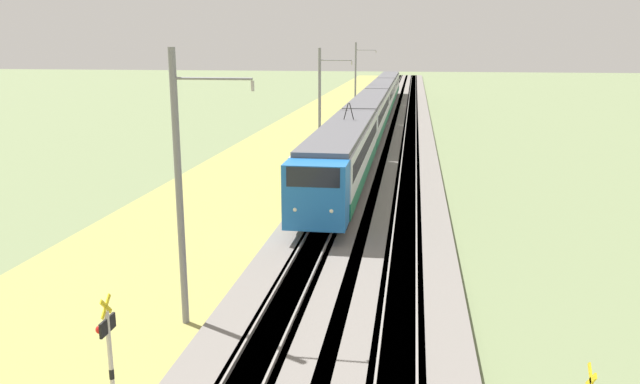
{
  "coord_description": "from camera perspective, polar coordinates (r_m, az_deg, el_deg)",
  "views": [
    {
      "loc": [
        -9.12,
        -4.08,
        8.86
      ],
      "look_at": [
        18.18,
        0.0,
        2.29
      ],
      "focal_mm": 35.0,
      "sensor_mm": 36.0,
      "label": 1
    }
  ],
  "objects": [
    {
      "name": "catenary_mast_far",
      "position": [
        76.17,
        3.3,
        10.22
      ],
      "size": [
        0.22,
        2.56,
        9.04
      ],
      "color": "slate",
      "rests_on": "ground"
    },
    {
      "name": "ballast_adjacent",
      "position": [
        59.76,
        8.25,
        4.87
      ],
      "size": [
        240.0,
        4.4,
        0.3
      ],
      "color": "slate",
      "rests_on": "ground"
    },
    {
      "name": "track_main",
      "position": [
        59.89,
        4.53,
        5.0
      ],
      "size": [
        240.0,
        1.57,
        0.45
      ],
      "color": "#4C4238",
      "rests_on": "ground"
    },
    {
      "name": "track_adjacent",
      "position": [
        59.75,
        8.25,
        4.88
      ],
      "size": [
        240.0,
        1.57,
        0.45
      ],
      "color": "#4C4238",
      "rests_on": "ground"
    },
    {
      "name": "catenary_mast_mid",
      "position": [
        47.45,
        0.03,
        8.04
      ],
      "size": [
        0.22,
        2.56,
        8.58
      ],
      "color": "slate",
      "rests_on": "ground"
    },
    {
      "name": "grass_verge",
      "position": [
        60.51,
        -0.57,
        5.03
      ],
      "size": [
        240.0,
        12.38,
        0.12
      ],
      "color": "#99934C",
      "rests_on": "ground"
    },
    {
      "name": "crossing_signal_aux",
      "position": [
        15.74,
        -18.75,
        -13.31
      ],
      "size": [
        0.7,
        0.23,
        3.26
      ],
      "rotation": [
        0.0,
        0.0,
        1.57
      ],
      "color": "beige",
      "rests_on": "ground"
    },
    {
      "name": "catenary_mast_near",
      "position": [
        19.53,
        -12.62,
        0.25
      ],
      "size": [
        0.22,
        2.56,
        8.78
      ],
      "color": "slate",
      "rests_on": "ground"
    },
    {
      "name": "ballast_main",
      "position": [
        59.89,
        4.53,
        4.99
      ],
      "size": [
        240.0,
        4.4,
        0.3
      ],
      "color": "slate",
      "rests_on": "ground"
    },
    {
      "name": "passenger_train",
      "position": [
        69.37,
        5.15,
        8.04
      ],
      "size": [
        86.93,
        2.88,
        5.21
      ],
      "rotation": [
        0.0,
        0.0,
        3.14
      ],
      "color": "blue",
      "rests_on": "ground"
    }
  ]
}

